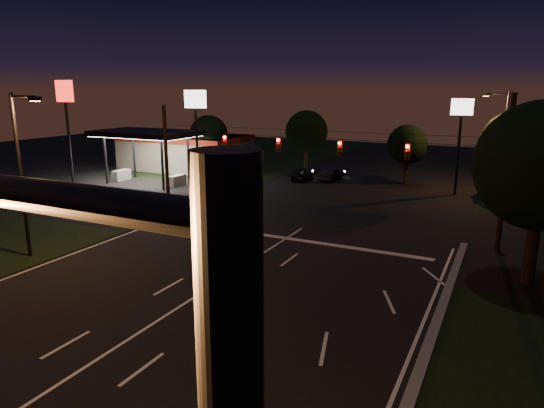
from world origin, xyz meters
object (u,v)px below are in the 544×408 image
Objects in this scene: car_oncoming_a at (302,174)px; car_oncoming_b at (332,174)px; utility_pole_right at (497,249)px; tree_right_near at (542,167)px.

car_oncoming_a is 1.03× the size of car_oncoming_b.
utility_pole_right is 1.03× the size of tree_right_near.
car_oncoming_b is at bearing 129.39° from tree_right_near.
car_oncoming_b is (-16.18, 16.73, 0.63)m from utility_pole_right.
car_oncoming_a is 3.05m from car_oncoming_b.
utility_pole_right is at bearing 133.94° from car_oncoming_a.
car_oncoming_b is (-17.71, 21.57, -5.05)m from tree_right_near.
tree_right_near is at bearing -72.47° from utility_pole_right.
car_oncoming_a is at bearing 135.24° from tree_right_near.
tree_right_near reaches higher than car_oncoming_a.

